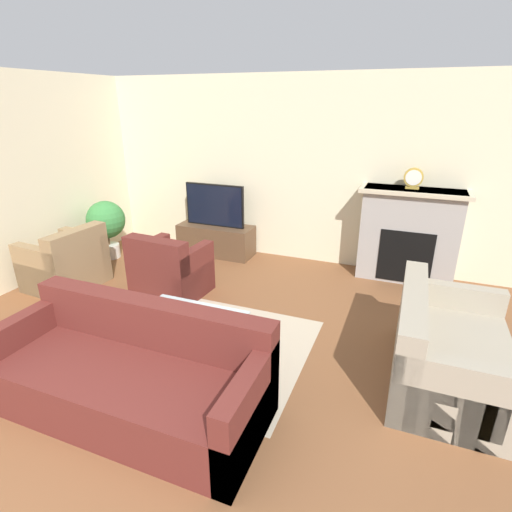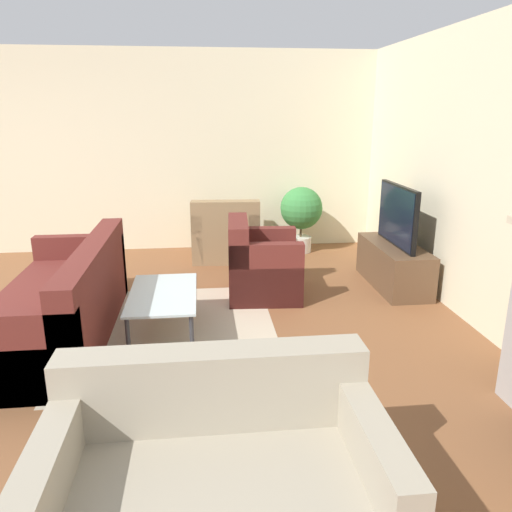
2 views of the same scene
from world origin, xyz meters
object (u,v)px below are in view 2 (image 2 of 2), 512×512
tv (397,215)px  couch_sectional (61,306)px  armchair_by_window (226,236)px  potted_plant (301,211)px  coffee_table (163,297)px  couch_loveseat (217,490)px  armchair_accent (260,268)px

tv → couch_sectional: size_ratio=0.44×
armchair_by_window → potted_plant: 1.10m
couch_sectional → coffee_table: 0.88m
couch_loveseat → armchair_accent: (-3.17, 0.58, 0.01)m
couch_sectional → coffee_table: size_ratio=2.14×
couch_sectional → armchair_by_window: same height
tv → armchair_by_window: (-1.29, -1.81, -0.51)m
armchair_by_window → coffee_table: size_ratio=0.89×
couch_loveseat → armchair_accent: 3.22m
armchair_accent → potted_plant: (-1.62, 0.76, 0.27)m
tv → armchair_accent: 1.61m
couch_sectional → armchair_accent: bearing=114.5°
coffee_table → couch_sectional: bearing=-91.9°
couch_loveseat → coffee_table: (-2.30, -0.38, 0.06)m
couch_loveseat → coffee_table: couch_loveseat is taller
armchair_accent → armchair_by_window: bearing=15.1°
couch_loveseat → armchair_accent: same height
couch_sectional → tv: bearing=106.0°
couch_sectional → potted_plant: potted_plant is taller
tv → armchair_by_window: size_ratio=1.06×
couch_loveseat → potted_plant: potted_plant is taller
couch_sectional → coffee_table: (0.03, 0.87, 0.06)m
couch_loveseat → armchair_by_window: size_ratio=1.62×
tv → potted_plant: 1.70m
tv → couch_loveseat: bearing=-32.5°
couch_loveseat → coffee_table: size_ratio=1.44×
couch_sectional → armchair_by_window: bearing=145.5°
coffee_table → potted_plant: potted_plant is taller
potted_plant → armchair_accent: bearing=-25.2°
couch_loveseat → couch_sectional: bearing=118.4°
couch_loveseat → coffee_table: bearing=99.5°
tv → potted_plant: (-1.50, -0.76, -0.24)m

